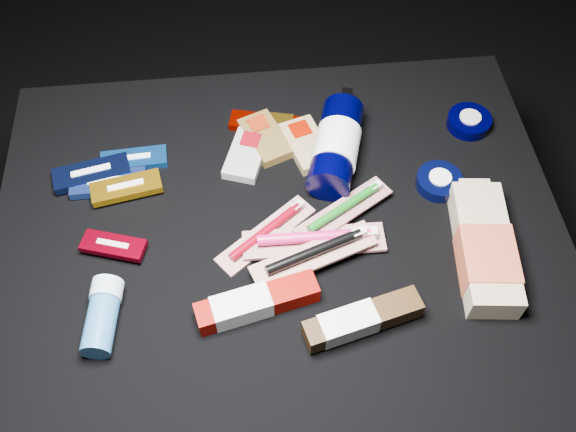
{
  "coord_description": "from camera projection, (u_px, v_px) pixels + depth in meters",
  "views": [
    {
      "loc": [
        -0.05,
        -0.61,
        1.31
      ],
      "look_at": [
        0.01,
        0.01,
        0.42
      ],
      "focal_mm": 40.0,
      "sensor_mm": 36.0,
      "label": 1
    }
  ],
  "objects": [
    {
      "name": "toothbrush_pack_2",
      "position": [
        345.0,
        209.0,
        1.1
      ],
      "size": [
        0.18,
        0.14,
        0.02
      ],
      "rotation": [
        0.0,
        0.0,
        0.55
      ],
      "color": "#A9A29E",
      "rests_on": "cloth_table"
    },
    {
      "name": "bodywash_bottle",
      "position": [
        485.0,
        250.0,
        1.05
      ],
      "size": [
        0.11,
        0.25,
        0.05
      ],
      "rotation": [
        0.0,
        0.0,
        -0.11
      ],
      "color": "tan",
      "rests_on": "cloth_table"
    },
    {
      "name": "luna_bar_0",
      "position": [
        134.0,
        159.0,
        1.18
      ],
      "size": [
        0.12,
        0.05,
        0.02
      ],
      "rotation": [
        0.0,
        0.0,
        0.05
      ],
      "color": "#124A9D",
      "rests_on": "cloth_table"
    },
    {
      "name": "cream_tin_lower",
      "position": [
        439.0,
        181.0,
        1.14
      ],
      "size": [
        0.08,
        0.08,
        0.03
      ],
      "rotation": [
        0.0,
        0.0,
        -0.26
      ],
      "color": "black",
      "rests_on": "cloth_table"
    },
    {
      "name": "cream_tin_upper",
      "position": [
        469.0,
        121.0,
        1.23
      ],
      "size": [
        0.08,
        0.08,
        0.03
      ],
      "rotation": [
        0.0,
        0.0,
        0.19
      ],
      "color": "black",
      "rests_on": "cloth_table"
    },
    {
      "name": "toothbrush_pack_3",
      "position": [
        316.0,
        253.0,
        1.04
      ],
      "size": [
        0.22,
        0.12,
        0.02
      ],
      "rotation": [
        0.0,
        0.0,
        0.34
      ],
      "color": "beige",
      "rests_on": "cloth_table"
    },
    {
      "name": "luna_bar_4",
      "position": [
        113.0,
        246.0,
        1.06
      ],
      "size": [
        0.11,
        0.07,
        0.01
      ],
      "rotation": [
        0.0,
        0.0,
        -0.31
      ],
      "color": "maroon",
      "rests_on": "cloth_table"
    },
    {
      "name": "ground",
      "position": [
        282.0,
        328.0,
        1.43
      ],
      "size": [
        3.0,
        3.0,
        0.0
      ],
      "primitive_type": "plane",
      "color": "black",
      "rests_on": "ground"
    },
    {
      "name": "luna_bar_2",
      "position": [
        92.0,
        173.0,
        1.15
      ],
      "size": [
        0.14,
        0.08,
        0.02
      ],
      "rotation": [
        0.0,
        0.0,
        0.21
      ],
      "color": "black",
      "rests_on": "cloth_table"
    },
    {
      "name": "clif_bar_1",
      "position": [
        247.0,
        153.0,
        1.18
      ],
      "size": [
        0.1,
        0.13,
        0.02
      ],
      "rotation": [
        0.0,
        0.0,
        -0.34
      ],
      "color": "#9C9C96",
      "rests_on": "cloth_table"
    },
    {
      "name": "toothpaste_carton_red",
      "position": [
        252.0,
        304.0,
        1.0
      ],
      "size": [
        0.2,
        0.09,
        0.04
      ],
      "rotation": [
        0.0,
        0.0,
        0.23
      ],
      "color": "#790500",
      "rests_on": "cloth_table"
    },
    {
      "name": "clif_bar_0",
      "position": [
        265.0,
        136.0,
        1.21
      ],
      "size": [
        0.1,
        0.13,
        0.02
      ],
      "rotation": [
        0.0,
        0.0,
        0.38
      ],
      "color": "brown",
      "rests_on": "cloth_table"
    },
    {
      "name": "clif_bar_2",
      "position": [
        306.0,
        143.0,
        1.2
      ],
      "size": [
        0.1,
        0.14,
        0.02
      ],
      "rotation": [
        0.0,
        0.0,
        0.29
      ],
      "color": "#A18454",
      "rests_on": "cloth_table"
    },
    {
      "name": "luna_bar_3",
      "position": [
        126.0,
        188.0,
        1.13
      ],
      "size": [
        0.13,
        0.07,
        0.02
      ],
      "rotation": [
        0.0,
        0.0,
        0.19
      ],
      "color": "#A9730D",
      "rests_on": "cloth_table"
    },
    {
      "name": "toothbrush_pack_1",
      "position": [
        316.0,
        239.0,
        1.07
      ],
      "size": [
        0.24,
        0.06,
        0.03
      ],
      "rotation": [
        0.0,
        0.0,
        -0.02
      ],
      "color": "beige",
      "rests_on": "cloth_table"
    },
    {
      "name": "power_bar",
      "position": [
        269.0,
        124.0,
        1.23
      ],
      "size": [
        0.14,
        0.07,
        0.02
      ],
      "rotation": [
        0.0,
        0.0,
        -0.24
      ],
      "color": "#820800",
      "rests_on": "cloth_table"
    },
    {
      "name": "toothpaste_carton_green",
      "position": [
        358.0,
        321.0,
        0.97
      ],
      "size": [
        0.19,
        0.08,
        0.04
      ],
      "rotation": [
        0.0,
        0.0,
        0.24
      ],
      "color": "#301D0B",
      "rests_on": "cloth_table"
    },
    {
      "name": "toothbrush_pack_0",
      "position": [
        267.0,
        232.0,
        1.08
      ],
      "size": [
        0.18,
        0.15,
        0.02
      ],
      "rotation": [
        0.0,
        0.0,
        0.65
      ],
      "color": "beige",
      "rests_on": "cloth_table"
    },
    {
      "name": "cloth_table",
      "position": [
        281.0,
        284.0,
        1.26
      ],
      "size": [
        0.98,
        0.78,
        0.4
      ],
      "primitive_type": "cube",
      "color": "black",
      "rests_on": "ground"
    },
    {
      "name": "deodorant_stick",
      "position": [
        102.0,
        315.0,
        0.98
      ],
      "size": [
        0.06,
        0.12,
        0.05
      ],
      "rotation": [
        0.0,
        0.0,
        -0.11
      ],
      "color": "#296396",
      "rests_on": "cloth_table"
    },
    {
      "name": "lotion_bottle",
      "position": [
        336.0,
        146.0,
        1.15
      ],
      "size": [
        0.13,
        0.25,
        0.08
      ],
      "rotation": [
        0.0,
        0.0,
        -0.3
      ],
      "color": "black",
      "rests_on": "cloth_table"
    },
    {
      "name": "luna_bar_1",
      "position": [
        108.0,
        183.0,
        1.14
      ],
      "size": [
        0.13,
        0.05,
        0.02
      ],
      "rotation": [
        0.0,
        0.0,
        0.02
      ],
      "color": "navy",
      "rests_on": "cloth_table"
    }
  ]
}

